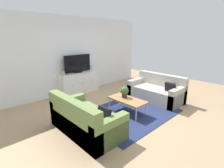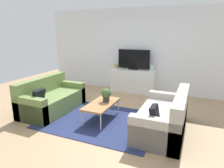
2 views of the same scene
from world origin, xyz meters
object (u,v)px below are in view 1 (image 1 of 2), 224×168
Objects in this scene: mantel_clock at (63,73)px; coffee_table at (127,100)px; couch_left_side at (84,121)px; couch_right_side at (157,92)px; tv_console at (79,83)px; flat_screen_tv at (78,64)px; glass_vase at (92,68)px; potted_plant at (125,91)px.

coffee_table is at bearing -75.32° from mantel_clock.
couch_right_side is at bearing 0.00° from couch_left_side.
coffee_table is at bearing -89.81° from tv_console.
couch_right_side is 1.63× the size of flat_screen_tv.
mantel_clock is at bearing 180.00° from glass_vase.
couch_left_side is 1.16× the size of tv_console.
glass_vase is (0.55, 2.20, 0.29)m from potted_plant.
flat_screen_tv is (-1.44, 2.39, 0.79)m from couch_right_side.
tv_console is (-0.05, 2.20, -0.19)m from potted_plant.
mantel_clock is at bearing 104.68° from coffee_table.
potted_plant is at bearing 72.75° from coffee_table.
couch_right_side is 1.42m from potted_plant.
couch_right_side is 1.16× the size of tv_console.
mantel_clock reaches higher than tv_console.
glass_vase is (0.60, 2.35, 0.49)m from coffee_table.
couch_left_side is at bearing -109.07° from mantel_clock.
couch_left_side is at bearing -178.99° from coffee_table.
mantel_clock reaches higher than couch_right_side.
couch_right_side is at bearing -59.00° from flat_screen_tv.
glass_vase is at bearing 49.39° from couch_left_side.
glass_vase reaches higher than mantel_clock.
potted_plant is (-1.38, 0.17, 0.28)m from couch_right_side.
couch_right_side is 1.61× the size of coffee_table.
flat_screen_tv reaches higher than couch_right_side.
potted_plant is 2.39× the size of mantel_clock.
mantel_clock is at bearing 70.93° from couch_left_side.
flat_screen_tv is at bearing 121.00° from couch_right_side.
coffee_table is 2.47m from glass_vase.
couch_right_side is 2.78m from tv_console.
couch_left_side is at bearing -120.82° from flat_screen_tv.
potted_plant is at bearing -104.12° from glass_vase.
glass_vase reaches higher than coffee_table.
flat_screen_tv is 5.41× the size of glass_vase.
tv_console is at bearing -180.00° from glass_vase.
flat_screen_tv is at bearing 59.18° from couch_left_side.
couch_left_side is 1.52m from potted_plant.
flat_screen_tv is at bearing 90.00° from tv_console.
tv_console is 11.19× the size of mantel_clock.
couch_right_side is at bearing -58.79° from tv_console.
tv_console is 0.77m from glass_vase.
couch_right_side is at bearing -7.10° from potted_plant.
tv_console is (-1.44, 2.37, 0.09)m from couch_right_side.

